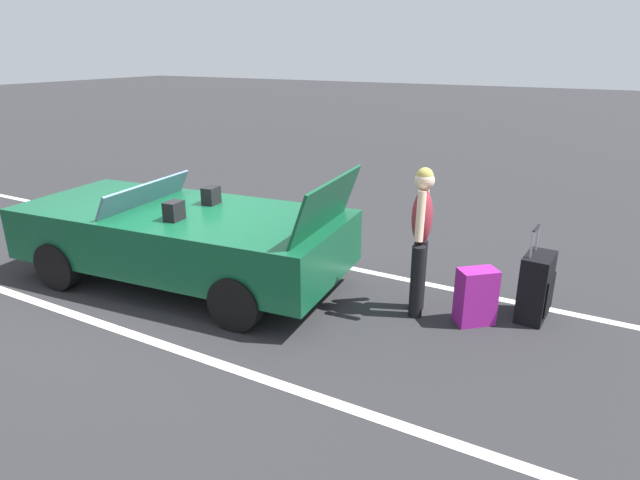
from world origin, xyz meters
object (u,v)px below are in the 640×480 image
(suitcase_large_black, at_px, (536,287))
(suitcase_medium_bright, at_px, (476,297))
(traveler_person, at_px, (421,234))
(convertible_car, at_px, (170,234))

(suitcase_large_black, xyz_separation_m, suitcase_medium_bright, (0.54, 0.42, -0.06))
(traveler_person, bearing_deg, suitcase_medium_bright, 172.50)
(suitcase_medium_bright, height_order, traveler_person, traveler_person)
(convertible_car, distance_m, traveler_person, 3.15)
(suitcase_medium_bright, bearing_deg, suitcase_large_black, -93.32)
(suitcase_medium_bright, distance_m, traveler_person, 0.89)
(suitcase_large_black, height_order, traveler_person, traveler_person)
(convertible_car, height_order, suitcase_medium_bright, convertible_car)
(suitcase_large_black, xyz_separation_m, traveler_person, (1.17, 0.48, 0.56))
(convertible_car, xyz_separation_m, suitcase_large_black, (-4.24, -1.08, -0.22))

